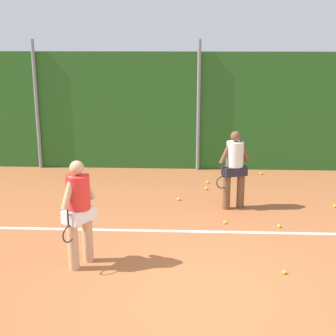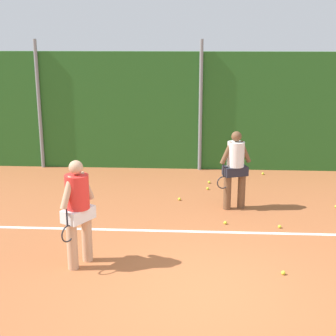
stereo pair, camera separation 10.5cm
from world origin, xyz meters
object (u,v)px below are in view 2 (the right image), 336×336
at_px(tennis_ball_3, 225,223).
at_px(tennis_ball_5, 263,174).
at_px(tennis_ball_1, 280,227).
at_px(player_foreground_near, 78,208).
at_px(tennis_ball_2, 208,188).
at_px(tennis_ball_6, 283,273).
at_px(tennis_ball_7, 209,182).
at_px(tennis_ball_0, 336,207).
at_px(player_midcourt, 235,166).
at_px(tennis_ball_4, 179,199).

relative_size(tennis_ball_3, tennis_ball_5, 1.00).
bearing_deg(tennis_ball_1, player_foreground_near, -153.39).
distance_m(player_foreground_near, tennis_ball_2, 4.84).
distance_m(player_foreground_near, tennis_ball_1, 4.12).
bearing_deg(tennis_ball_3, player_foreground_near, -142.36).
height_order(tennis_ball_6, tennis_ball_7, same).
distance_m(tennis_ball_1, tennis_ball_7, 3.23).
xyz_separation_m(tennis_ball_2, tennis_ball_3, (0.31, -2.26, 0.00)).
height_order(tennis_ball_3, tennis_ball_5, same).
xyz_separation_m(tennis_ball_5, tennis_ball_6, (-0.43, -5.80, 0.00)).
height_order(tennis_ball_2, tennis_ball_5, same).
height_order(player_foreground_near, tennis_ball_0, player_foreground_near).
xyz_separation_m(player_foreground_near, tennis_ball_2, (2.20, 4.19, -0.97)).
xyz_separation_m(player_midcourt, tennis_ball_7, (-0.50, 1.84, -0.94)).
xyz_separation_m(tennis_ball_0, tennis_ball_5, (-1.28, 2.59, 0.00)).
relative_size(player_midcourt, tennis_ball_4, 26.20).
distance_m(tennis_ball_2, tennis_ball_7, 0.55).
xyz_separation_m(player_midcourt, tennis_ball_0, (2.27, 0.15, -0.94)).
height_order(player_midcourt, tennis_ball_0, player_midcourt).
relative_size(player_foreground_near, tennis_ball_6, 27.17).
xyz_separation_m(tennis_ball_3, tennis_ball_5, (1.23, 3.70, 0.00)).
relative_size(tennis_ball_0, tennis_ball_4, 1.00).
height_order(player_midcourt, tennis_ball_4, player_midcourt).
distance_m(tennis_ball_1, tennis_ball_3, 1.08).
bearing_deg(tennis_ball_7, tennis_ball_2, -95.27).
bearing_deg(tennis_ball_1, tennis_ball_7, 114.24).
bearing_deg(tennis_ball_2, tennis_ball_7, 84.73).
distance_m(tennis_ball_6, tennis_ball_7, 5.02).
distance_m(player_foreground_near, tennis_ball_0, 5.95).
distance_m(player_foreground_near, tennis_ball_3, 3.32).
bearing_deg(tennis_ball_1, tennis_ball_2, 119.81).
distance_m(player_foreground_near, player_midcourt, 3.99).
xyz_separation_m(tennis_ball_3, tennis_ball_6, (0.81, -2.11, 0.00)).
distance_m(tennis_ball_2, tennis_ball_3, 2.28).
relative_size(player_midcourt, tennis_ball_0, 26.20).
bearing_deg(player_foreground_near, player_midcourt, 166.22).
relative_size(tennis_ball_3, tennis_ball_7, 1.00).
distance_m(tennis_ball_0, tennis_ball_4, 3.50).
xyz_separation_m(player_midcourt, tennis_ball_6, (0.57, -3.07, -0.94)).
xyz_separation_m(player_foreground_near, tennis_ball_5, (3.74, 5.64, -0.97)).
height_order(player_foreground_near, tennis_ball_7, player_foreground_near).
bearing_deg(tennis_ball_4, tennis_ball_3, -55.35).
height_order(tennis_ball_1, tennis_ball_4, same).
xyz_separation_m(tennis_ball_1, tennis_ball_7, (-1.33, 2.95, 0.00)).
xyz_separation_m(tennis_ball_1, tennis_ball_2, (-1.38, 2.40, 0.00)).
bearing_deg(tennis_ball_0, player_midcourt, -176.35).
height_order(tennis_ball_1, tennis_ball_7, same).
height_order(tennis_ball_5, tennis_ball_7, same).
height_order(player_midcourt, tennis_ball_2, player_midcourt).
distance_m(tennis_ball_4, tennis_ball_7, 1.56).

